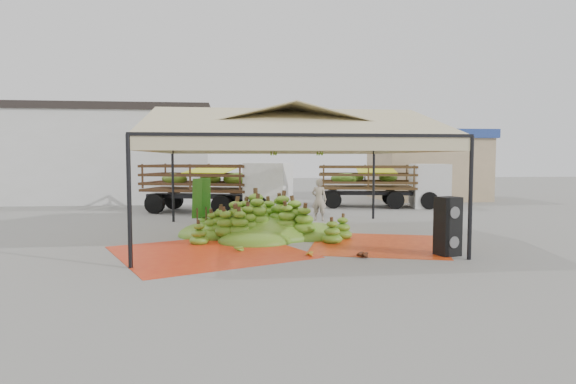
{
  "coord_description": "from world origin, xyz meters",
  "views": [
    {
      "loc": [
        -1.73,
        -14.98,
        2.46
      ],
      "look_at": [
        0.2,
        1.5,
        1.3
      ],
      "focal_mm": 30.0,
      "sensor_mm": 36.0,
      "label": 1
    }
  ],
  "objects": [
    {
      "name": "speaker_stack",
      "position": [
        3.7,
        -3.45,
        0.75
      ],
      "size": [
        0.65,
        0.6,
        1.49
      ],
      "rotation": [
        0.0,
        0.0,
        0.28
      ],
      "color": "black",
      "rests_on": "ground"
    },
    {
      "name": "banana_heap",
      "position": [
        -0.62,
        0.14,
        0.61
      ],
      "size": [
        6.46,
        5.66,
        1.22
      ],
      "primitive_type": "ellipsoid",
      "rotation": [
        0.0,
        0.0,
        0.19
      ],
      "color": "#537518",
      "rests_on": "ground"
    },
    {
      "name": "truck_right",
      "position": [
        6.11,
        8.57,
        1.34
      ],
      "size": [
        6.64,
        3.37,
        2.18
      ],
      "rotation": [
        0.0,
        0.0,
        -0.2
      ],
      "color": "#4F341A",
      "rests_on": "ground"
    },
    {
      "name": "hand_red_b",
      "position": [
        1.37,
        -3.4,
        0.1
      ],
      "size": [
        0.46,
        0.39,
        0.2
      ],
      "primitive_type": "ellipsoid",
      "rotation": [
        0.0,
        0.0,
        -0.08
      ],
      "color": "#552A13",
      "rests_on": "ground"
    },
    {
      "name": "ground",
      "position": [
        0.0,
        0.0,
        0.0
      ],
      "size": [
        90.0,
        90.0,
        0.0
      ],
      "primitive_type": "plane",
      "color": "slate",
      "rests_on": "ground"
    },
    {
      "name": "building_white",
      "position": [
        -10.0,
        14.0,
        2.71
      ],
      "size": [
        14.3,
        6.3,
        5.4
      ],
      "color": "silver",
      "rests_on": "ground"
    },
    {
      "name": "hand_yellow_b",
      "position": [
        -1.3,
        -1.67,
        0.09
      ],
      "size": [
        0.42,
        0.36,
        0.17
      ],
      "primitive_type": "ellipsoid",
      "rotation": [
        0.0,
        0.0,
        0.11
      ],
      "color": "#AEAA22",
      "rests_on": "ground"
    },
    {
      "name": "hand_yellow_a",
      "position": [
        0.12,
        -3.18,
        0.09
      ],
      "size": [
        0.44,
        0.37,
        0.18
      ],
      "primitive_type": "ellipsoid",
      "rotation": [
        0.0,
        0.0,
        0.1
      ],
      "color": "#B58C24",
      "rests_on": "ground"
    },
    {
      "name": "truck_left",
      "position": [
        -2.13,
        6.99,
        1.39
      ],
      "size": [
        6.96,
        4.21,
        2.26
      ],
      "rotation": [
        0.0,
        0.0,
        -0.32
      ],
      "color": "#4C3119",
      "rests_on": "ground"
    },
    {
      "name": "hand_green",
      "position": [
        -1.59,
        -2.24,
        0.1
      ],
      "size": [
        0.56,
        0.56,
        0.2
      ],
      "primitive_type": "ellipsoid",
      "rotation": [
        0.0,
        0.0,
        -0.73
      ],
      "color": "#557E1A",
      "rests_on": "ground"
    },
    {
      "name": "tarp_right",
      "position": [
        2.39,
        -1.75,
        0.01
      ],
      "size": [
        4.57,
        4.69,
        0.01
      ],
      "primitive_type": "cube",
      "rotation": [
        0.0,
        0.0,
        -0.3
      ],
      "color": "#E44B15",
      "rests_on": "ground"
    },
    {
      "name": "banana_leaves",
      "position": [
        -2.61,
        0.58,
        0.0
      ],
      "size": [
        0.96,
        1.36,
        3.7
      ],
      "primitive_type": null,
      "color": "#21681B",
      "rests_on": "ground"
    },
    {
      "name": "building_tan",
      "position": [
        10.0,
        13.0,
        2.07
      ],
      "size": [
        6.3,
        5.3,
        4.1
      ],
      "color": "tan",
      "rests_on": "ground"
    },
    {
      "name": "vendor",
      "position": [
        1.69,
        3.66,
        0.83
      ],
      "size": [
        0.72,
        0.61,
        1.67
      ],
      "primitive_type": "imported",
      "rotation": [
        0.0,
        0.0,
        2.74
      ],
      "color": "gray",
      "rests_on": "ground"
    },
    {
      "name": "hand_red_a",
      "position": [
        1.44,
        -3.51,
        0.1
      ],
      "size": [
        0.45,
        0.37,
        0.2
      ],
      "primitive_type": "ellipsoid",
      "rotation": [
        0.0,
        0.0,
        0.02
      ],
      "color": "#542B13",
      "rests_on": "ground"
    },
    {
      "name": "tarp_left",
      "position": [
        -2.35,
        -2.32,
        0.01
      ],
      "size": [
        5.8,
        5.69,
        0.01
      ],
      "primitive_type": "cube",
      "rotation": [
        0.0,
        0.0,
        0.42
      ],
      "color": "red",
      "rests_on": "ground"
    },
    {
      "name": "canopy_tent",
      "position": [
        0.0,
        0.0,
        3.3
      ],
      "size": [
        8.1,
        8.1,
        4.0
      ],
      "color": "black",
      "rests_on": "ground"
    },
    {
      "name": "hanging_bunches",
      "position": [
        0.35,
        0.34,
        2.62
      ],
      "size": [
        1.74,
        0.24,
        0.2
      ],
      "color": "#477E1A",
      "rests_on": "ground"
    }
  ]
}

